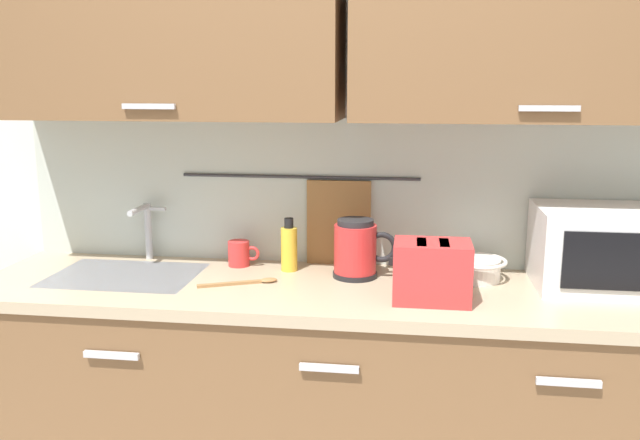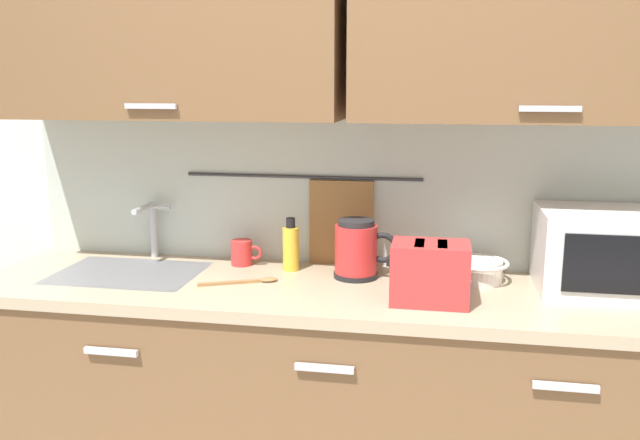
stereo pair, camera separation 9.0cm
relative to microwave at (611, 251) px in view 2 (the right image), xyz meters
The scene contains 10 objects.
counter_unit 1.07m from the microwave, behind, with size 2.53×0.64×0.90m.
back_wall_assembly 1.01m from the microwave, behind, with size 3.70×0.41×2.50m.
sink_faucet 1.66m from the microwave, behind, with size 0.09×0.17×0.22m.
microwave is the anchor object (origin of this frame).
electric_kettle 0.84m from the microwave, behind, with size 0.23×0.16×0.21m.
dish_soap_bottle 1.09m from the microwave, behind, with size 0.06×0.06×0.20m.
mug_near_sink 1.29m from the microwave, behind, with size 0.12×0.08×0.09m.
mixing_bowl 0.43m from the microwave, behind, with size 0.21×0.21×0.08m.
toaster 0.62m from the microwave, 159.13° to the right, with size 0.26×0.17×0.19m.
wooden_spoon 1.21m from the microwave, behind, with size 0.26×0.14×0.01m.
Camera 2 is at (0.32, -1.82, 1.57)m, focal length 37.07 mm.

